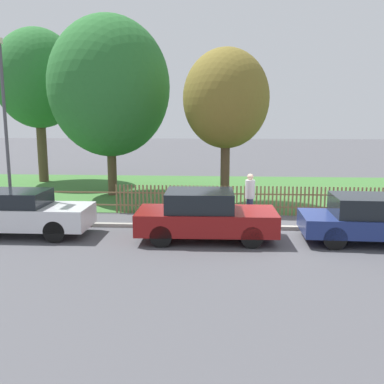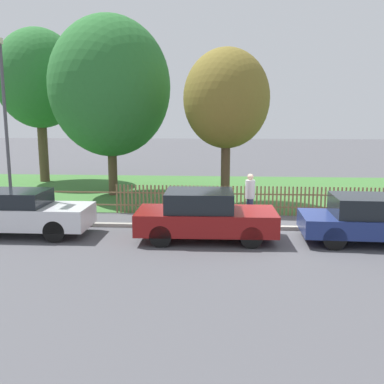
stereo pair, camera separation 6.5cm
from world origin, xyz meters
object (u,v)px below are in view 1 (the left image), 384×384
tree_behind_motorcycle (109,87)px  parked_car_silver_hatchback (19,212)px  pedestrian_by_lamp (250,194)px  parked_car_black_saloon (205,215)px  covered_motorcycle (190,202)px  street_lamp (3,111)px  tree_mid_park (226,99)px  parked_car_navy_estate (373,219)px  tree_nearest_kerb (38,79)px

tree_behind_motorcycle → parked_car_silver_hatchback: bearing=-99.3°
pedestrian_by_lamp → parked_car_silver_hatchback: bearing=-87.7°
parked_car_black_saloon → covered_motorcycle: bearing=103.3°
parked_car_black_saloon → street_lamp: (-6.78, 1.57, 3.09)m
street_lamp → parked_car_silver_hatchback: bearing=-55.2°
street_lamp → tree_behind_motorcycle: bearing=69.0°
tree_behind_motorcycle → tree_mid_park: bearing=-17.8°
covered_motorcycle → tree_mid_park: bearing=71.9°
parked_car_navy_estate → covered_motorcycle: size_ratio=2.38×
parked_car_black_saloon → street_lamp: size_ratio=0.68×
tree_mid_park → pedestrian_by_lamp: bearing=-74.4°
covered_motorcycle → street_lamp: bearing=-169.8°
parked_car_navy_estate → tree_nearest_kerb: tree_nearest_kerb is taller
parked_car_black_saloon → pedestrian_by_lamp: bearing=57.1°
covered_motorcycle → street_lamp: street_lamp is taller
parked_car_black_saloon → parked_car_navy_estate: parked_car_black_saloon is taller
parked_car_silver_hatchback → tree_behind_motorcycle: size_ratio=0.53×
parked_car_black_saloon → tree_mid_park: 6.62m
parked_car_navy_estate → tree_nearest_kerb: bearing=144.3°
covered_motorcycle → tree_behind_motorcycle: (-4.01, 4.89, 4.29)m
pedestrian_by_lamp → street_lamp: bearing=-99.4°
tree_behind_motorcycle → street_lamp: size_ratio=1.32×
pedestrian_by_lamp → parked_car_navy_estate: bearing=39.3°
parked_car_silver_hatchback → street_lamp: (-1.01, 1.45, 3.11)m
tree_behind_motorcycle → tree_mid_park: 5.57m
parked_car_black_saloon → pedestrian_by_lamp: size_ratio=2.47×
tree_mid_park → street_lamp: tree_mid_park is taller
tree_behind_motorcycle → tree_mid_park: (5.27, -1.69, -0.62)m
covered_motorcycle → pedestrian_by_lamp: (2.11, 0.14, 0.26)m
parked_car_navy_estate → street_lamp: 12.21m
parked_car_black_saloon → parked_car_navy_estate: size_ratio=0.97×
pedestrian_by_lamp → parked_car_black_saloon: bearing=-46.9°
street_lamp → tree_mid_park: bearing=27.9°
parked_car_black_saloon → tree_mid_park: (0.64, 5.50, 3.61)m
tree_behind_motorcycle → pedestrian_by_lamp: 8.73m
tree_nearest_kerb → parked_car_black_saloon: bearing=-49.2°
street_lamp → parked_car_navy_estate: bearing=-7.5°
tree_nearest_kerb → tree_mid_park: tree_nearest_kerb is taller
parked_car_black_saloon → street_lamp: bearing=165.5°
parked_car_navy_estate → covered_motorcycle: parked_car_navy_estate is taller
parked_car_silver_hatchback → tree_mid_park: 9.13m
covered_motorcycle → tree_nearest_kerb: bearing=138.9°
parked_car_black_saloon → tree_nearest_kerb: (-9.62, 11.15, 4.95)m
parked_car_black_saloon → parked_car_navy_estate: 4.92m
covered_motorcycle → tree_nearest_kerb: tree_nearest_kerb is taller
parked_car_black_saloon → pedestrian_by_lamp: (1.50, 2.45, 0.21)m
tree_behind_motorcycle → pedestrian_by_lamp: bearing=-37.8°
tree_behind_motorcycle → pedestrian_by_lamp: tree_behind_motorcycle is taller
tree_nearest_kerb → tree_behind_motorcycle: bearing=-38.4°
parked_car_navy_estate → tree_mid_park: (-4.27, 5.48, 3.65)m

